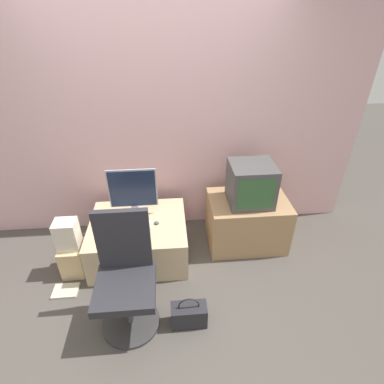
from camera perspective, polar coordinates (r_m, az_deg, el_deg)
The scene contains 13 objects.
ground_plane at distance 2.85m, azimuth -5.37°, elevation -21.90°, with size 12.00×12.00×0.00m, color #4C4742.
wall_back at distance 3.16m, azimuth -6.78°, elevation 13.57°, with size 4.40×0.05×2.60m.
desk at distance 3.22m, azimuth -9.99°, elevation -8.74°, with size 0.97×0.82×0.43m.
side_stand at distance 3.36m, azimuth 10.34°, elevation -5.46°, with size 0.83×0.59×0.55m.
main_monitor at distance 3.06m, azimuth -11.15°, elevation -0.17°, with size 0.49×0.24×0.53m.
keyboard at distance 3.04m, azimuth -11.36°, elevation -6.34°, with size 0.38×0.13×0.01m.
mouse at distance 3.03m, azimuth -6.75°, elevation -5.86°, with size 0.05×0.04×0.03m.
crt_tv at distance 3.07m, azimuth 11.17°, elevation 1.52°, with size 0.44×0.41×0.43m.
office_chair at distance 2.51m, azimuth -12.44°, elevation -16.01°, with size 0.48×0.48×1.03m.
cardboard_box_lower at distance 3.26m, azimuth -21.53°, elevation -11.71°, with size 0.22×0.27×0.32m.
cardboard_box_upper at distance 3.06m, azimuth -22.68°, elevation -7.50°, with size 0.20×0.18×0.30m.
handbag at distance 2.69m, azimuth -0.59°, elevation -22.31°, with size 0.30×0.14×0.31m.
book at distance 3.20m, azimuth -22.91°, elevation -16.96°, with size 0.23×0.17×0.02m.
Camera 1 is at (0.10, -1.67, 2.31)m, focal length 28.00 mm.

